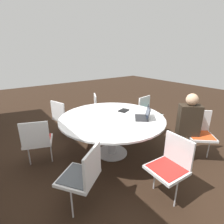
{
  "coord_description": "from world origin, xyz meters",
  "views": [
    {
      "loc": [
        -2.36,
        1.74,
        1.87
      ],
      "look_at": [
        0.0,
        0.0,
        0.84
      ],
      "focal_mm": 28.0,
      "sensor_mm": 36.0,
      "label": 1
    }
  ],
  "objects": [
    {
      "name": "chair_5",
      "position": [
        -0.8,
        1.01,
        0.51
      ],
      "size": [
        0.6,
        0.6,
        0.86
      ],
      "rotation": [
        0.0,
        0.0,
        11.61
      ],
      "color": "silver",
      "rests_on": "ground_plane"
    },
    {
      "name": "spiral_notebook",
      "position": [
        0.14,
        -0.39,
        0.75
      ],
      "size": [
        0.21,
        0.25,
        0.02
      ],
      "color": "black",
      "rests_on": "conference_table"
    },
    {
      "name": "chair_3",
      "position": [
        1.2,
        0.46,
        0.51
      ],
      "size": [
        0.55,
        0.54,
        0.86
      ],
      "rotation": [
        0.0,
        0.0,
        9.74
      ],
      "color": "silver",
      "rests_on": "ground_plane"
    },
    {
      "name": "chair_1",
      "position": [
        0.26,
        -1.26,
        0.51
      ],
      "size": [
        0.48,
        0.5,
        0.86
      ],
      "rotation": [
        0.0,
        0.0,
        8.01
      ],
      "color": "silver",
      "rests_on": "ground_plane"
    },
    {
      "name": "person_0",
      "position": [
        -0.9,
        -0.99,
        0.7
      ],
      "size": [
        0.4,
        0.42,
        1.21
      ],
      "rotation": [
        0.0,
        0.0,
        7.13
      ],
      "color": "#2D2319",
      "rests_on": "ground_plane"
    },
    {
      "name": "ground_plane",
      "position": [
        0.0,
        0.0,
        0.0
      ],
      "size": [
        16.0,
        16.0,
        0.0
      ],
      "primitive_type": "plane",
      "color": "black"
    },
    {
      "name": "chair_4",
      "position": [
        0.41,
        1.22,
        0.51
      ],
      "size": [
        0.55,
        0.56,
        0.86
      ],
      "rotation": [
        0.0,
        0.0,
        10.62
      ],
      "color": "silver",
      "rests_on": "ground_plane"
    },
    {
      "name": "laptop",
      "position": [
        -0.38,
        -0.43,
        0.79
      ],
      "size": [
        0.41,
        0.41,
        0.21
      ],
      "rotation": [
        0.0,
        0.0,
        2.42
      ],
      "color": "#232326",
      "rests_on": "conference_table"
    },
    {
      "name": "handbag",
      "position": [
        1.33,
        -0.19,
        0.14
      ],
      "size": [
        0.36,
        0.16,
        0.28
      ],
      "color": "#661E56",
      "rests_on": "ground_plane"
    },
    {
      "name": "chair_0",
      "position": [
        -1.0,
        -1.23,
        0.51
      ],
      "size": [
        0.61,
        0.61,
        0.86
      ],
      "rotation": [
        0.0,
        0.0,
        7.13
      ],
      "color": "silver",
      "rests_on": "ground_plane"
    },
    {
      "name": "conference_table",
      "position": [
        0.0,
        0.0,
        0.64
      ],
      "size": [
        1.89,
        1.89,
        0.74
      ],
      "color": "#B7B7BC",
      "rests_on": "ground_plane"
    },
    {
      "name": "chair_6",
      "position": [
        -1.28,
        0.01,
        0.51
      ],
      "size": [
        0.46,
        0.45,
        0.86
      ],
      "rotation": [
        0.0,
        0.0,
        12.5
      ],
      "color": "silver",
      "rests_on": "ground_plane"
    },
    {
      "name": "chair_2",
      "position": [
        1.18,
        -0.51,
        0.51
      ],
      "size": [
        0.58,
        0.57,
        0.86
      ],
      "rotation": [
        0.0,
        0.0,
        8.97
      ],
      "color": "silver",
      "rests_on": "ground_plane"
    }
  ]
}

